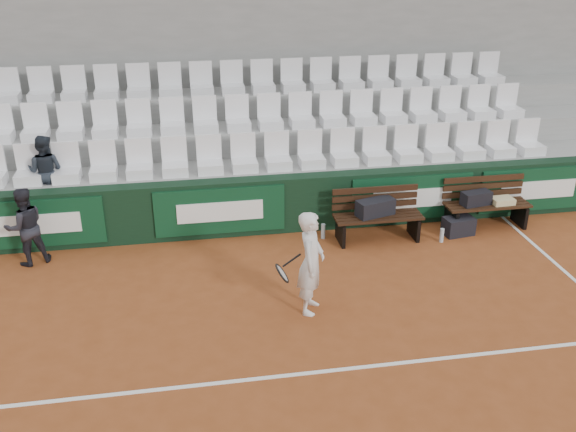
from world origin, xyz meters
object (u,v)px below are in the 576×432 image
object	(u,v)px
bench_right	(486,215)
spectator_c	(41,145)
water_bottle_near	(323,231)
bench_left	(378,228)
sports_bag_right	(476,198)
tennis_player	(311,263)
water_bottle_far	(442,235)
sports_bag_ground	(458,226)
ball_kid	(25,227)
sports_bag_left	(375,207)

from	to	relation	value
bench_right	spectator_c	size ratio (longest dim) A/B	1.20
bench_right	water_bottle_near	xyz separation A→B (m)	(-2.95, 0.04, -0.09)
bench_left	spectator_c	xyz separation A→B (m)	(-5.48, 1.16, 1.40)
sports_bag_right	tennis_player	size ratio (longest dim) A/B	0.35
bench_right	water_bottle_far	distance (m)	1.09
bench_left	tennis_player	world-z (taller)	tennis_player
sports_bag_ground	spectator_c	distance (m)	7.18
water_bottle_near	ball_kid	distance (m)	4.82
bench_right	spectator_c	bearing A→B (deg)	172.51
bench_left	ball_kid	bearing A→B (deg)	178.69
sports_bag_right	ball_kid	xyz separation A→B (m)	(-7.52, -0.04, 0.07)
bench_right	sports_bag_ground	bearing A→B (deg)	-161.13
bench_right	ball_kid	size ratio (longest dim) A/B	1.17
water_bottle_near	bench_left	bearing A→B (deg)	-12.89
spectator_c	tennis_player	bearing A→B (deg)	155.49
bench_right	water_bottle_far	xyz separation A→B (m)	(-0.99, -0.44, -0.10)
tennis_player	water_bottle_far	bearing A→B (deg)	32.70
sports_bag_left	tennis_player	distance (m)	2.52
water_bottle_near	spectator_c	bearing A→B (deg)	168.27
sports_bag_left	water_bottle_far	world-z (taller)	sports_bag_left
sports_bag_ground	spectator_c	world-z (taller)	spectator_c
bench_left	ball_kid	distance (m)	5.71
sports_bag_ground	tennis_player	xyz separation A→B (m)	(-3.03, -1.92, 0.59)
sports_bag_left	sports_bag_right	size ratio (longest dim) A/B	1.25
sports_bag_ground	water_bottle_near	xyz separation A→B (m)	(-2.36, 0.24, -0.02)
bench_right	sports_bag_ground	xyz separation A→B (m)	(-0.60, -0.20, -0.07)
sports_bag_left	ball_kid	distance (m)	5.65
bench_right	sports_bag_ground	world-z (taller)	bench_right
ball_kid	sports_bag_right	bearing A→B (deg)	156.25
sports_bag_left	water_bottle_near	world-z (taller)	sports_bag_left
sports_bag_right	sports_bag_ground	size ratio (longest dim) A/B	1.00
sports_bag_ground	bench_right	bearing A→B (deg)	18.87
water_bottle_near	ball_kid	xyz separation A→B (m)	(-4.79, -0.08, 0.51)
water_bottle_far	tennis_player	distance (m)	3.19
bench_left	bench_right	xyz separation A→B (m)	(2.05, 0.17, 0.00)
water_bottle_far	ball_kid	world-z (taller)	ball_kid
sports_bag_left	spectator_c	size ratio (longest dim) A/B	0.52
sports_bag_left	tennis_player	world-z (taller)	tennis_player
water_bottle_far	ball_kid	xyz separation A→B (m)	(-6.75, 0.40, 0.52)
bench_right	tennis_player	distance (m)	4.23
bench_right	water_bottle_far	world-z (taller)	bench_right
sports_bag_left	bench_right	bearing A→B (deg)	3.43
bench_left	sports_bag_left	xyz separation A→B (m)	(-0.05, 0.04, 0.36)
bench_left	sports_bag_left	size ratio (longest dim) A/B	2.31
bench_left	ball_kid	xyz separation A→B (m)	(-5.69, 0.13, 0.42)
tennis_player	spectator_c	distance (m)	5.07
bench_right	spectator_c	distance (m)	7.72
bench_left	water_bottle_near	xyz separation A→B (m)	(-0.90, 0.21, -0.09)
bench_right	sports_bag_right	world-z (taller)	sports_bag_right
bench_right	sports_bag_right	bearing A→B (deg)	179.35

